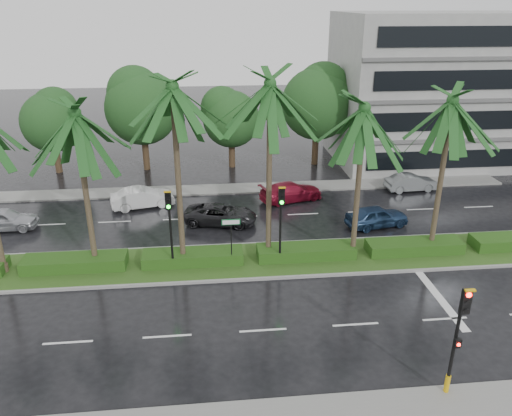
{
  "coord_description": "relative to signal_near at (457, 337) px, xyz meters",
  "views": [
    {
      "loc": [
        -2.07,
        -22.27,
        12.88
      ],
      "look_at": [
        0.37,
        1.5,
        2.88
      ],
      "focal_mm": 35.0,
      "sensor_mm": 36.0,
      "label": 1
    }
  ],
  "objects": [
    {
      "name": "palm_row",
      "position": [
        -7.25,
        10.41,
        5.44
      ],
      "size": [
        26.3,
        4.2,
        9.93
      ],
      "color": "#3E3024",
      "rests_on": "median"
    },
    {
      "name": "far_sidewalk",
      "position": [
        -6.0,
        21.39,
        -2.44
      ],
      "size": [
        40.0,
        2.0,
        0.12
      ],
      "primitive_type": "cube",
      "color": "slate",
      "rests_on": "ground"
    },
    {
      "name": "street_sign",
      "position": [
        -7.0,
        9.87,
        -0.38
      ],
      "size": [
        0.95,
        0.09,
        2.6
      ],
      "color": "black",
      "rests_on": "median"
    },
    {
      "name": "car_darkgrey",
      "position": [
        -7.36,
        15.49,
        -1.89
      ],
      "size": [
        2.91,
        4.76,
        1.23
      ],
      "primitive_type": "imported",
      "rotation": [
        0.0,
        0.0,
        1.36
      ],
      "color": "black",
      "rests_on": "ground"
    },
    {
      "name": "building",
      "position": [
        11.0,
        27.39,
        3.5
      ],
      "size": [
        16.0,
        10.0,
        12.0
      ],
      "primitive_type": "cube",
      "color": "gray",
      "rests_on": "ground"
    },
    {
      "name": "car_white",
      "position": [
        -12.46,
        18.68,
        -1.83
      ],
      "size": [
        2.4,
        4.34,
        1.35
      ],
      "primitive_type": "imported",
      "rotation": [
        0.0,
        0.0,
        1.82
      ],
      "color": "silver",
      "rests_on": "ground"
    },
    {
      "name": "signal_median_right",
      "position": [
        -4.5,
        9.69,
        0.49
      ],
      "size": [
        0.34,
        0.42,
        4.36
      ],
      "color": "black",
      "rests_on": "median"
    },
    {
      "name": "bg_trees",
      "position": [
        -5.62,
        26.98,
        2.43
      ],
      "size": [
        32.78,
        5.81,
        8.4
      ],
      "color": "#3A2F1A",
      "rests_on": "ground"
    },
    {
      "name": "car_blue",
      "position": [
        2.12,
        14.1,
        -1.85
      ],
      "size": [
        2.3,
        4.1,
        1.32
      ],
      "primitive_type": "imported",
      "rotation": [
        0.0,
        0.0,
        1.77
      ],
      "color": "navy",
      "rests_on": "ground"
    },
    {
      "name": "ground",
      "position": [
        -6.0,
        9.39,
        -2.5
      ],
      "size": [
        120.0,
        120.0,
        0.0
      ],
      "primitive_type": "plane",
      "color": "black",
      "rests_on": "ground"
    },
    {
      "name": "lane_markings",
      "position": [
        -2.96,
        8.96,
        -2.5
      ],
      "size": [
        34.0,
        13.06,
        0.01
      ],
      "color": "silver",
      "rests_on": "ground"
    },
    {
      "name": "hedge",
      "position": [
        -6.0,
        10.39,
        -2.05
      ],
      "size": [
        35.2,
        1.4,
        0.6
      ],
      "color": "#1F4413",
      "rests_on": "median"
    },
    {
      "name": "car_red",
      "position": [
        -2.38,
        18.88,
        -1.86
      ],
      "size": [
        3.06,
        4.77,
        1.29
      ],
      "primitive_type": "imported",
      "rotation": [
        0.0,
        0.0,
        1.88
      ],
      "color": "maroon",
      "rests_on": "ground"
    },
    {
      "name": "median",
      "position": [
        -6.0,
        10.39,
        -2.42
      ],
      "size": [
        36.0,
        4.0,
        0.15
      ],
      "color": "gray",
      "rests_on": "ground"
    },
    {
      "name": "signal_median_left",
      "position": [
        -10.0,
        9.69,
        0.49
      ],
      "size": [
        0.34,
        0.42,
        4.36
      ],
      "color": "black",
      "rests_on": "median"
    },
    {
      "name": "signal_near",
      "position": [
        0.0,
        0.0,
        0.0
      ],
      "size": [
        0.34,
        0.45,
        4.36
      ],
      "color": "black",
      "rests_on": "near_sidewalk"
    },
    {
      "name": "car_silver",
      "position": [
        -20.43,
        15.96,
        -1.83
      ],
      "size": [
        1.65,
        3.96,
        1.34
      ],
      "primitive_type": "imported",
      "rotation": [
        0.0,
        0.0,
        1.59
      ],
      "color": "#AFB0B7",
      "rests_on": "ground"
    },
    {
      "name": "car_grey",
      "position": [
        6.62,
        19.89,
        -1.88
      ],
      "size": [
        1.57,
        3.84,
        1.24
      ],
      "primitive_type": "imported",
      "rotation": [
        0.0,
        0.0,
        1.64
      ],
      "color": "slate",
      "rests_on": "ground"
    }
  ]
}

